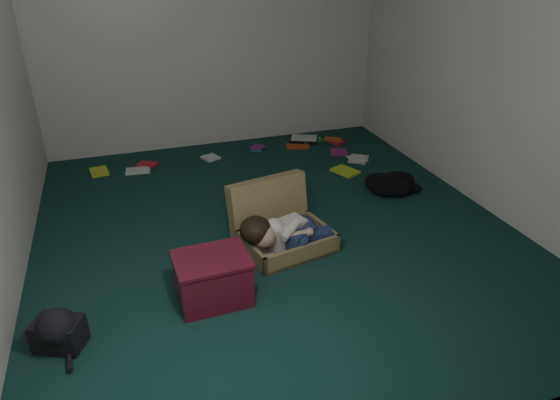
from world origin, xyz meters
TOP-DOWN VIEW (x-y plane):
  - floor at (0.00, 0.00)m, footprint 4.50×4.50m
  - wall_back at (0.00, 2.25)m, footprint 4.50×0.00m
  - wall_front at (0.00, -2.25)m, footprint 4.50×0.00m
  - wall_right at (2.00, 0.00)m, footprint 0.00×4.50m
  - suitcase at (-0.03, -0.23)m, footprint 0.81×0.80m
  - person at (-0.05, -0.41)m, footprint 0.77×0.38m
  - maroon_bin at (-0.71, -0.80)m, footprint 0.52×0.41m
  - backpack at (-1.70, -0.96)m, footprint 0.44×0.41m
  - clothing_pile at (1.40, 0.36)m, footprint 0.55×0.49m
  - paper_tray at (1.03, 1.95)m, footprint 0.43×0.39m
  - book_scatter at (0.36, 1.62)m, footprint 3.07×1.25m

SIDE VIEW (x-z plane):
  - floor at x=0.00m, z-range 0.00..0.00m
  - book_scatter at x=0.36m, z-range 0.00..0.02m
  - paper_tray at x=1.03m, z-range 0.00..0.05m
  - clothing_pile at x=1.40m, z-range 0.00..0.15m
  - backpack at x=-1.70m, z-range 0.00..0.21m
  - suitcase at x=-0.03m, z-range -0.10..0.41m
  - maroon_bin at x=-0.71m, z-range 0.00..0.35m
  - person at x=-0.05m, z-range 0.04..0.35m
  - wall_back at x=0.00m, z-range -0.95..3.55m
  - wall_front at x=0.00m, z-range -0.95..3.55m
  - wall_right at x=2.00m, z-range -0.95..3.55m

